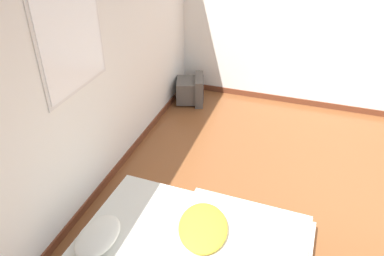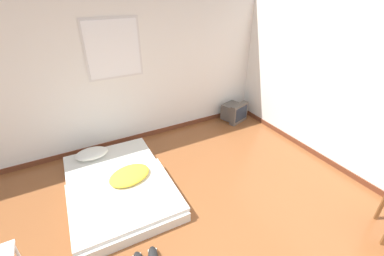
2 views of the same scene
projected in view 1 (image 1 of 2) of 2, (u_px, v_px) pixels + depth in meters
wall_back at (82, 82)px, 3.49m from camera, size 7.82×0.08×2.60m
mattress_bed at (194, 250)px, 3.32m from camera, size 1.43×2.07×0.29m
crt_tv at (191, 90)px, 5.78m from camera, size 0.54×0.52×0.42m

